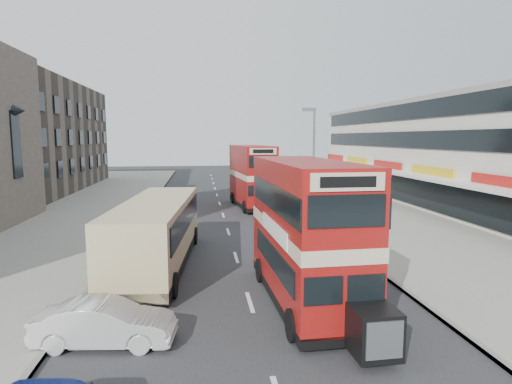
{
  "coord_description": "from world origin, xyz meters",
  "views": [
    {
      "loc": [
        -1.73,
        -13.08,
        5.98
      ],
      "look_at": [
        0.92,
        7.3,
        3.39
      ],
      "focal_mm": 30.37,
      "sensor_mm": 36.0,
      "label": 1
    }
  ],
  "objects_px": {
    "car_left_front": "(105,323)",
    "car_right_b": "(279,203)",
    "street_lamp": "(313,154)",
    "bus_second": "(252,176)",
    "coach": "(157,231)",
    "cyclist": "(266,204)",
    "pedestrian_near": "(346,213)",
    "bus_main": "(306,232)",
    "car_right_a": "(298,218)"
  },
  "relations": [
    {
      "from": "bus_second",
      "to": "cyclist",
      "type": "relative_size",
      "value": 4.71
    },
    {
      "from": "bus_main",
      "to": "pedestrian_near",
      "type": "bearing_deg",
      "value": -117.48
    },
    {
      "from": "bus_main",
      "to": "car_left_front",
      "type": "height_order",
      "value": "bus_main"
    },
    {
      "from": "car_left_front",
      "to": "car_right_a",
      "type": "relative_size",
      "value": 0.96
    },
    {
      "from": "bus_second",
      "to": "coach",
      "type": "bearing_deg",
      "value": 63.24
    },
    {
      "from": "bus_main",
      "to": "coach",
      "type": "distance_m",
      "value": 7.88
    },
    {
      "from": "bus_second",
      "to": "coach",
      "type": "height_order",
      "value": "bus_second"
    },
    {
      "from": "car_right_a",
      "to": "pedestrian_near",
      "type": "bearing_deg",
      "value": 68.49
    },
    {
      "from": "bus_main",
      "to": "car_left_front",
      "type": "bearing_deg",
      "value": 18.35
    },
    {
      "from": "cyclist",
      "to": "car_left_front",
      "type": "bearing_deg",
      "value": -102.89
    },
    {
      "from": "car_left_front",
      "to": "cyclist",
      "type": "distance_m",
      "value": 23.11
    },
    {
      "from": "car_left_front",
      "to": "bus_main",
      "type": "bearing_deg",
      "value": -62.93
    },
    {
      "from": "street_lamp",
      "to": "bus_main",
      "type": "xyz_separation_m",
      "value": [
        -4.52,
        -16.27,
        -2.15
      ]
    },
    {
      "from": "coach",
      "to": "car_right_a",
      "type": "height_order",
      "value": "coach"
    },
    {
      "from": "bus_main",
      "to": "coach",
      "type": "bearing_deg",
      "value": -44.62
    },
    {
      "from": "car_left_front",
      "to": "cyclist",
      "type": "height_order",
      "value": "cyclist"
    },
    {
      "from": "car_left_front",
      "to": "car_right_b",
      "type": "height_order",
      "value": "car_left_front"
    },
    {
      "from": "coach",
      "to": "car_left_front",
      "type": "bearing_deg",
      "value": -90.74
    },
    {
      "from": "street_lamp",
      "to": "bus_second",
      "type": "distance_m",
      "value": 7.18
    },
    {
      "from": "bus_second",
      "to": "car_left_front",
      "type": "height_order",
      "value": "bus_second"
    },
    {
      "from": "car_right_b",
      "to": "cyclist",
      "type": "height_order",
      "value": "cyclist"
    },
    {
      "from": "bus_main",
      "to": "car_left_front",
      "type": "xyz_separation_m",
      "value": [
        -6.52,
        -2.43,
        -1.98
      ]
    },
    {
      "from": "bus_main",
      "to": "bus_second",
      "type": "height_order",
      "value": "bus_second"
    },
    {
      "from": "car_left_front",
      "to": "cyclist",
      "type": "relative_size",
      "value": 2.0
    },
    {
      "from": "coach",
      "to": "cyclist",
      "type": "xyz_separation_m",
      "value": [
        7.26,
        13.95,
        -1.04
      ]
    },
    {
      "from": "street_lamp",
      "to": "pedestrian_near",
      "type": "height_order",
      "value": "street_lamp"
    },
    {
      "from": "street_lamp",
      "to": "pedestrian_near",
      "type": "xyz_separation_m",
      "value": [
        1.22,
        -4.18,
        -3.72
      ]
    },
    {
      "from": "bus_main",
      "to": "car_right_a",
      "type": "bearing_deg",
      "value": -103.79
    },
    {
      "from": "bus_main",
      "to": "car_right_b",
      "type": "relative_size",
      "value": 2.27
    },
    {
      "from": "coach",
      "to": "cyclist",
      "type": "distance_m",
      "value": 15.76
    },
    {
      "from": "street_lamp",
      "to": "car_left_front",
      "type": "height_order",
      "value": "street_lamp"
    },
    {
      "from": "coach",
      "to": "pedestrian_near",
      "type": "distance_m",
      "value": 13.37
    },
    {
      "from": "pedestrian_near",
      "to": "cyclist",
      "type": "distance_m",
      "value": 8.33
    },
    {
      "from": "street_lamp",
      "to": "bus_second",
      "type": "height_order",
      "value": "street_lamp"
    },
    {
      "from": "bus_second",
      "to": "car_left_front",
      "type": "distance_m",
      "value": 25.55
    },
    {
      "from": "bus_second",
      "to": "cyclist",
      "type": "bearing_deg",
      "value": 100.35
    },
    {
      "from": "car_left_front",
      "to": "cyclist",
      "type": "xyz_separation_m",
      "value": [
        8.02,
        21.67,
        0.0
      ]
    },
    {
      "from": "cyclist",
      "to": "coach",
      "type": "bearing_deg",
      "value": -110.09
    },
    {
      "from": "street_lamp",
      "to": "car_left_front",
      "type": "bearing_deg",
      "value": -120.56
    },
    {
      "from": "coach",
      "to": "car_right_a",
      "type": "distance_m",
      "value": 11.7
    },
    {
      "from": "car_right_b",
      "to": "bus_main",
      "type": "bearing_deg",
      "value": -11.29
    },
    {
      "from": "street_lamp",
      "to": "car_right_b",
      "type": "xyz_separation_m",
      "value": [
        -1.76,
        3.91,
        -4.23
      ]
    },
    {
      "from": "bus_main",
      "to": "coach",
      "type": "height_order",
      "value": "bus_main"
    },
    {
      "from": "bus_main",
      "to": "cyclist",
      "type": "height_order",
      "value": "bus_main"
    },
    {
      "from": "cyclist",
      "to": "street_lamp",
      "type": "bearing_deg",
      "value": -37.12
    },
    {
      "from": "car_right_a",
      "to": "cyclist",
      "type": "xyz_separation_m",
      "value": [
        -1.25,
        6.0,
        0.06
      ]
    },
    {
      "from": "bus_second",
      "to": "car_right_b",
      "type": "relative_size",
      "value": 2.34
    },
    {
      "from": "car_left_front",
      "to": "pedestrian_near",
      "type": "relative_size",
      "value": 2.19
    },
    {
      "from": "pedestrian_near",
      "to": "car_right_b",
      "type": "bearing_deg",
      "value": -97.58
    },
    {
      "from": "street_lamp",
      "to": "car_right_b",
      "type": "bearing_deg",
      "value": 114.17
    }
  ]
}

